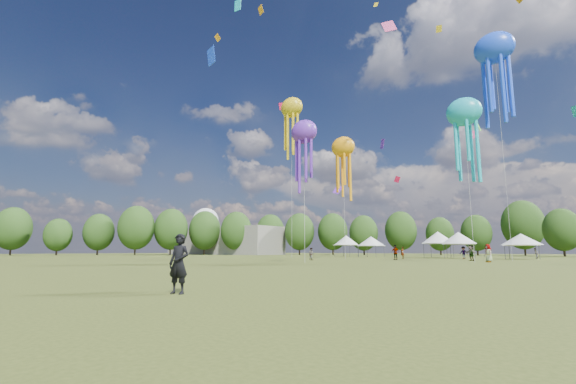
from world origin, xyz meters
The scene contains 10 objects.
ground centered at (0.00, 0.00, 0.00)m, with size 300.00×300.00×0.00m, color #384416.
observer_main centered at (8.90, -2.95, 0.84)m, with size 0.61×0.40×1.68m, color black.
spectator_near centered at (-9.70, 30.21, 0.77)m, with size 0.75×0.59×1.55m, color gray.
spectators_far centered at (4.76, 44.17, 0.90)m, with size 16.21×25.10×1.93m.
festival_tents centered at (-5.00, 56.41, 3.11)m, with size 36.43×10.96×4.42m.
show_kites centered at (-1.52, 37.94, 19.70)m, with size 34.80×23.82×28.62m.
small_kites centered at (0.84, 40.95, 29.53)m, with size 63.08×47.85×46.31m.
treeline centered at (-3.87, 62.51, 6.54)m, with size 201.57×95.24×13.43m.
hangar centered at (-72.00, 72.00, 4.00)m, with size 40.00×12.00×8.00m, color gray.
radome centered at (-88.00, 78.00, 9.99)m, with size 9.00×9.00×16.00m.
Camera 1 is at (18.14, -9.68, 1.20)m, focal length 23.99 mm.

